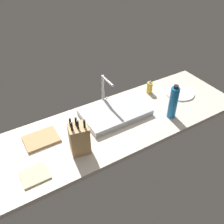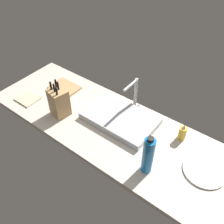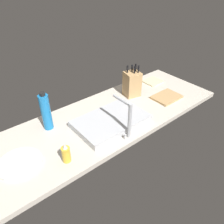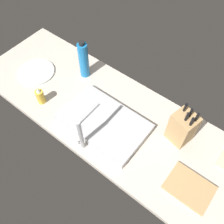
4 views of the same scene
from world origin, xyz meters
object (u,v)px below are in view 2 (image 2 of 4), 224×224
faucet (134,92)px  cutting_board (65,88)px  sink_basin (120,118)px  dinner_plate (204,170)px  water_bottle (148,156)px  knife_block (59,102)px  soap_bottle (182,133)px  dish_towel (28,99)px

faucet → cutting_board: (-58.88, -14.06, -14.90)cm
sink_basin → dinner_plate: bearing=-3.4°
cutting_board → water_bottle: size_ratio=0.83×
sink_basin → knife_block: size_ratio=1.90×
sink_basin → water_bottle: (36.66, -24.02, 10.95)cm
sink_basin → dinner_plate: 65.02cm
dinner_plate → soap_bottle: bearing=146.0°
water_bottle → sink_basin: bearing=146.8°
faucet → dinner_plate: bearing=-17.6°
faucet → knife_block: 54.24cm
faucet → water_bottle: bearing=-48.2°
water_bottle → dish_towel: 109.27cm
water_bottle → dinner_plate: water_bottle is taller
faucet → dinner_plate: faucet is taller
water_bottle → dinner_plate: size_ratio=1.10×
cutting_board → soap_bottle: 101.67cm
knife_block → dish_towel: bearing=-159.4°
faucet → dinner_plate: (64.62, -20.53, -15.20)cm
faucet → knife_block: bearing=-137.0°
cutting_board → dinner_plate: 123.67cm
faucet → dinner_plate: size_ratio=1.01×
sink_basin → dish_towel: (-71.86, -24.92, -1.79)cm
cutting_board → water_bottle: 99.70cm
knife_block → water_bottle: 76.05cm
water_bottle → dish_towel: water_bottle is taller
cutting_board → knife_block: bearing=-49.6°
knife_block → soap_bottle: size_ratio=2.13×
knife_block → dish_towel: 34.48cm
soap_bottle → dish_towel: size_ratio=0.77×
sink_basin → soap_bottle: bearing=14.6°
sink_basin → knife_block: bearing=-152.8°
water_bottle → faucet: bearing=131.8°
soap_bottle → dinner_plate: 27.31cm
knife_block → dinner_plate: 105.89cm
cutting_board → faucet: bearing=13.4°
soap_bottle → cutting_board: bearing=-175.2°
faucet → water_bottle: (36.40, -40.65, -2.46)cm
knife_block → water_bottle: bearing=9.4°
cutting_board → soap_bottle: (101.21, 8.55, 4.54)cm
water_bottle → dinner_plate: 36.93cm
sink_basin → water_bottle: 45.18cm
water_bottle → dinner_plate: (28.22, 20.13, -12.74)cm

